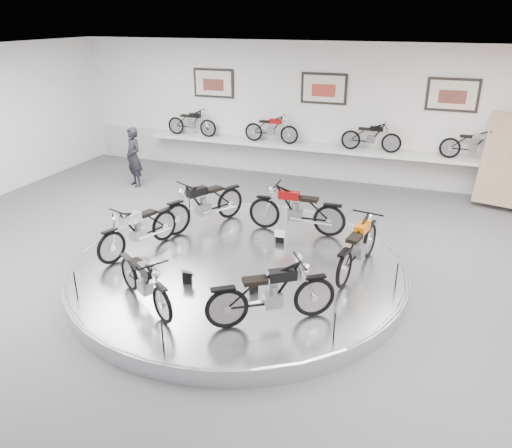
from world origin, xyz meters
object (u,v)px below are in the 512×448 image
(bike_d, at_px, (138,228))
(bike_e, at_px, (144,280))
(shelf, at_px, (319,148))
(bike_b, at_px, (296,209))
(bike_f, at_px, (272,293))
(display_platform, at_px, (238,269))
(bike_c, at_px, (204,203))
(bike_a, at_px, (358,245))
(visitor, at_px, (134,157))

(bike_d, xyz_separation_m, bike_e, (1.19, -1.70, -0.04))
(shelf, bearing_deg, bike_b, -81.98)
(bike_b, distance_m, bike_f, 3.50)
(display_platform, height_order, bike_e, bike_e)
(bike_d, bearing_deg, shelf, -179.51)
(shelf, relative_size, bike_c, 5.95)
(bike_a, bearing_deg, bike_b, 59.19)
(bike_c, distance_m, bike_f, 4.02)
(bike_a, bearing_deg, bike_c, 85.04)
(bike_b, distance_m, bike_c, 2.05)
(display_platform, distance_m, shelf, 6.46)
(bike_f, bearing_deg, bike_d, 122.04)
(bike_f, xyz_separation_m, visitor, (-6.16, 5.74, 0.05))
(visitor, bearing_deg, bike_d, -26.02)
(bike_a, distance_m, visitor, 7.97)
(visitor, bearing_deg, bike_a, 2.98)
(bike_f, bearing_deg, bike_a, 32.12)
(bike_b, bearing_deg, shelf, -84.32)
(bike_c, bearing_deg, bike_d, 5.75)
(bike_c, xyz_separation_m, bike_d, (-0.65, -1.61, -0.05))
(bike_b, relative_size, bike_d, 1.08)
(bike_f, relative_size, visitor, 1.01)
(bike_d, height_order, bike_f, bike_f)
(shelf, bearing_deg, bike_f, -81.16)
(display_platform, distance_m, bike_c, 2.05)
(bike_f, distance_m, visitor, 8.42)
(display_platform, distance_m, bike_d, 2.12)
(bike_e, bearing_deg, bike_a, 71.14)
(bike_e, bearing_deg, bike_d, 157.83)
(bike_a, relative_size, visitor, 1.01)
(bike_a, relative_size, bike_f, 1.00)
(bike_b, relative_size, bike_c, 0.98)
(bike_d, bearing_deg, bike_e, 52.31)
(bike_e, bearing_deg, display_platform, 100.07)
(display_platform, relative_size, bike_e, 4.16)
(shelf, distance_m, bike_d, 6.94)
(display_platform, xyz_separation_m, bike_b, (0.65, 1.76, 0.68))
(shelf, xyz_separation_m, bike_c, (-1.35, -5.03, -0.16))
(bike_d, bearing_deg, visitor, -128.68)
(display_platform, xyz_separation_m, shelf, (0.00, 6.40, 0.85))
(shelf, bearing_deg, bike_e, -95.55)
(bike_c, relative_size, bike_e, 1.20)
(bike_d, bearing_deg, bike_f, 83.34)
(bike_c, bearing_deg, bike_e, 36.94)
(shelf, bearing_deg, bike_a, -69.73)
(shelf, distance_m, bike_a, 6.35)
(bike_b, bearing_deg, bike_e, 66.07)
(bike_c, bearing_deg, visitor, -99.49)
(shelf, relative_size, bike_e, 7.15)
(bike_f, height_order, visitor, visitor)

